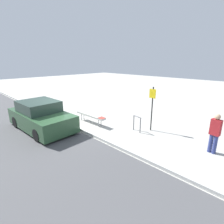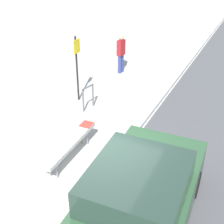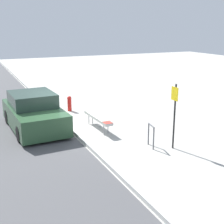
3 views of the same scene
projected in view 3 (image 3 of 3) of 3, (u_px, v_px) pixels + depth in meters
The scene contains 7 objects.
ground_plane at pixel (71, 129), 13.06m from camera, with size 60.00×60.00×0.00m, color #ADAAA3.
curb at pixel (71, 128), 13.04m from camera, with size 60.00×0.20×0.13m.
bench at pixel (98, 118), 12.91m from camera, with size 2.21×0.39×0.56m.
bike_rack at pixel (151, 134), 11.01m from camera, with size 0.55×0.15×0.83m.
sign_post at pixel (174, 110), 10.66m from camera, with size 0.36×0.08×2.30m.
fire_hydrant at pixel (69, 103), 15.72m from camera, with size 0.36×0.22×0.77m.
parked_car_near at pixel (34, 113), 12.97m from camera, with size 4.20×2.07×1.51m.
Camera 3 is at (11.96, -3.65, 4.20)m, focal length 50.00 mm.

